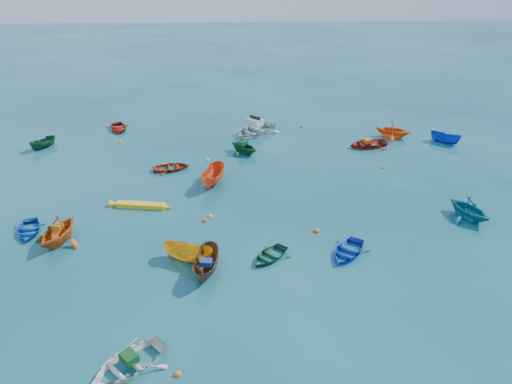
{
  "coord_description": "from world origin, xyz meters",
  "views": [
    {
      "loc": [
        -1.32,
        -24.74,
        15.89
      ],
      "look_at": [
        0.0,
        5.0,
        0.4
      ],
      "focal_mm": 35.0,
      "sensor_mm": 36.0,
      "label": 1
    }
  ],
  "objects_px": {
    "dinghy_blue_se": "(347,254)",
    "dinghy_white_near": "(128,368)",
    "kayak_yellow": "(141,207)",
    "dinghy_blue_sw": "(29,233)",
    "motorboat_white": "(255,133)"
  },
  "relations": [
    {
      "from": "dinghy_white_near",
      "to": "dinghy_blue_sw",
      "type": "bearing_deg",
      "value": 173.24
    },
    {
      "from": "dinghy_blue_sw",
      "to": "dinghy_white_near",
      "type": "height_order",
      "value": "dinghy_white_near"
    },
    {
      "from": "dinghy_blue_sw",
      "to": "dinghy_blue_se",
      "type": "xyz_separation_m",
      "value": [
        18.55,
        -3.06,
        0.0
      ]
    },
    {
      "from": "dinghy_blue_sw",
      "to": "kayak_yellow",
      "type": "xyz_separation_m",
      "value": [
        6.19,
        2.84,
        0.0
      ]
    },
    {
      "from": "dinghy_blue_sw",
      "to": "kayak_yellow",
      "type": "bearing_deg",
      "value": 10.36
    },
    {
      "from": "dinghy_blue_se",
      "to": "kayak_yellow",
      "type": "height_order",
      "value": "dinghy_blue_se"
    },
    {
      "from": "kayak_yellow",
      "to": "dinghy_blue_se",
      "type": "bearing_deg",
      "value": -106.77
    },
    {
      "from": "dinghy_blue_se",
      "to": "kayak_yellow",
      "type": "xyz_separation_m",
      "value": [
        -12.35,
        5.91,
        0.0
      ]
    },
    {
      "from": "dinghy_white_near",
      "to": "kayak_yellow",
      "type": "relative_size",
      "value": 0.86
    },
    {
      "from": "dinghy_white_near",
      "to": "motorboat_white",
      "type": "bearing_deg",
      "value": 123.84
    },
    {
      "from": "kayak_yellow",
      "to": "motorboat_white",
      "type": "bearing_deg",
      "value": -22.65
    },
    {
      "from": "dinghy_white_near",
      "to": "kayak_yellow",
      "type": "height_order",
      "value": "dinghy_white_near"
    },
    {
      "from": "dinghy_blue_se",
      "to": "dinghy_white_near",
      "type": "bearing_deg",
      "value": -110.6
    },
    {
      "from": "dinghy_white_near",
      "to": "kayak_yellow",
      "type": "xyz_separation_m",
      "value": [
        -1.65,
        13.64,
        0.0
      ]
    },
    {
      "from": "motorboat_white",
      "to": "kayak_yellow",
      "type": "bearing_deg",
      "value": -78.87
    }
  ]
}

